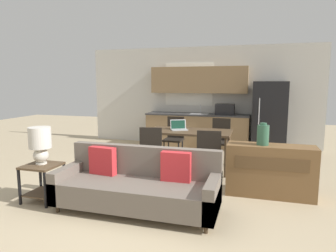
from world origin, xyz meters
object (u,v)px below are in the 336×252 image
(couch, at_px, (138,186))
(dining_chair_far_right, at_px, (220,138))
(refrigerator, at_px, (269,117))
(dining_chair_far_left, at_px, (174,136))
(table_lamp, at_px, (40,142))
(dining_table, at_px, (189,134))
(side_table, at_px, (42,176))
(dining_chair_near_left, at_px, (152,150))
(credenza, at_px, (270,171))
(laptop, at_px, (179,127))
(vase, at_px, (263,135))
(dining_chair_near_right, at_px, (209,155))

(couch, bearing_deg, dining_chair_far_right, 75.07)
(refrigerator, bearing_deg, dining_chair_far_left, -148.84)
(couch, bearing_deg, table_lamp, -176.56)
(dining_table, bearing_deg, side_table, -127.01)
(refrigerator, height_order, dining_chair_near_left, refrigerator)
(refrigerator, relative_size, side_table, 3.23)
(credenza, height_order, laptop, laptop)
(table_lamp, bearing_deg, dining_table, 51.94)
(refrigerator, relative_size, vase, 5.23)
(dining_chair_near_left, bearing_deg, dining_chair_far_right, -132.14)
(vase, distance_m, dining_chair_far_left, 2.74)
(dining_table, relative_size, dining_chair_near_right, 1.75)
(dining_table, xyz_separation_m, table_lamp, (-1.73, -2.20, 0.15))
(vase, bearing_deg, dining_chair_near_right, 161.78)
(credenza, xyz_separation_m, dining_chair_far_left, (-2.04, 1.90, 0.11))
(side_table, height_order, dining_chair_near_left, dining_chair_near_left)
(refrigerator, relative_size, dining_table, 1.07)
(refrigerator, height_order, credenza, refrigerator)
(laptop, bearing_deg, couch, -117.28)
(credenza, distance_m, dining_chair_near_right, 1.02)
(dining_table, relative_size, vase, 4.91)
(side_table, height_order, table_lamp, table_lamp)
(laptop, bearing_deg, refrigerator, 21.40)
(dining_chair_far_left, height_order, laptop, laptop)
(credenza, distance_m, dining_chair_near_left, 2.06)
(couch, height_order, table_lamp, table_lamp)
(dining_chair_far_left, bearing_deg, table_lamp, -110.55)
(dining_chair_far_left, bearing_deg, dining_chair_near_right, -55.95)
(refrigerator, distance_m, dining_chair_far_right, 1.72)
(dining_chair_near_left, height_order, dining_chair_far_right, same)
(credenza, xyz_separation_m, dining_chair_near_left, (-2.03, 0.34, 0.11))
(table_lamp, relative_size, dining_chair_far_left, 0.58)
(table_lamp, distance_m, dining_chair_far_right, 3.75)
(dining_chair_near_right, xyz_separation_m, laptop, (-0.76, 0.87, 0.32))
(dining_chair_near_right, distance_m, dining_chair_far_right, 1.60)
(dining_chair_near_right, bearing_deg, side_table, 28.30)
(dining_chair_near_right, bearing_deg, table_lamp, 27.19)
(dining_chair_near_left, height_order, laptop, laptop)
(dining_chair_far_left, relative_size, laptop, 2.36)
(dining_chair_near_left, distance_m, laptop, 0.91)
(dining_table, distance_m, vase, 1.78)
(side_table, relative_size, laptop, 1.36)
(couch, distance_m, dining_chair_near_right, 1.51)
(laptop, bearing_deg, dining_chair_near_right, -75.97)
(dining_table, relative_size, couch, 0.75)
(dining_chair_far_right, bearing_deg, refrigerator, 54.29)
(couch, bearing_deg, refrigerator, 66.60)
(couch, distance_m, table_lamp, 1.58)
(dining_chair_far_left, bearing_deg, refrigerator, 32.30)
(credenza, height_order, vase, vase)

